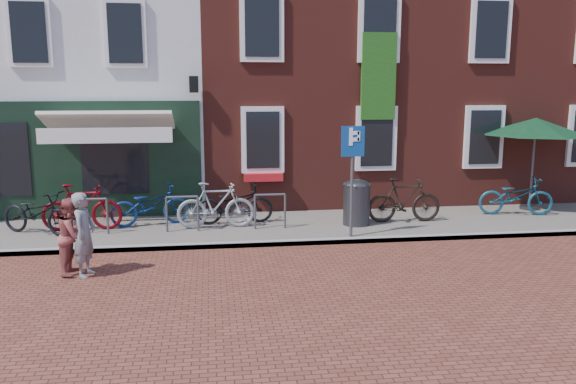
{
  "coord_description": "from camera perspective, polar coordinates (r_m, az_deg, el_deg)",
  "views": [
    {
      "loc": [
        -0.81,
        -11.69,
        3.37
      ],
      "look_at": [
        0.79,
        0.22,
        1.14
      ],
      "focal_mm": 35.77,
      "sensor_mm": 36.0,
      "label": 1
    }
  ],
  "objects": [
    {
      "name": "ground",
      "position": [
        12.2,
        -3.55,
        -5.53
      ],
      "size": [
        80.0,
        80.0,
        0.0
      ],
      "primitive_type": "plane",
      "color": "brown"
    },
    {
      "name": "sidewalk",
      "position": [
        13.73,
        0.17,
        -3.47
      ],
      "size": [
        24.0,
        3.0,
        0.1
      ],
      "primitive_type": "cube",
      "color": "slate",
      "rests_on": "ground"
    },
    {
      "name": "building_stucco",
      "position": [
        19.19,
        -20.82,
        13.24
      ],
      "size": [
        8.0,
        8.0,
        9.0
      ],
      "primitive_type": "cube",
      "color": "silver",
      "rests_on": "ground"
    },
    {
      "name": "building_brick_mid",
      "position": [
        18.97,
        0.93,
        15.46
      ],
      "size": [
        6.0,
        8.0,
        10.0
      ],
      "primitive_type": "cube",
      "color": "maroon",
      "rests_on": "ground"
    },
    {
      "name": "building_brick_right",
      "position": [
        20.73,
        18.13,
        14.54
      ],
      "size": [
        6.0,
        8.0,
        10.0
      ],
      "primitive_type": "cube",
      "color": "maroon",
      "rests_on": "ground"
    },
    {
      "name": "litter_bin",
      "position": [
        13.71,
        6.83,
        -0.77
      ],
      "size": [
        0.63,
        0.63,
        1.16
      ],
      "color": "#353538",
      "rests_on": "sidewalk"
    },
    {
      "name": "parking_sign",
      "position": [
        12.41,
        6.42,
        3.01
      ],
      "size": [
        0.5,
        0.08,
        2.43
      ],
      "color": "#4C4C4F",
      "rests_on": "sidewalk"
    },
    {
      "name": "parasol",
      "position": [
        16.47,
        23.42,
        6.31
      ],
      "size": [
        2.76,
        2.76,
        2.54
      ],
      "color": "#4C4C4F",
      "rests_on": "sidewalk"
    },
    {
      "name": "woman",
      "position": [
        10.85,
        -19.58,
        -4.01
      ],
      "size": [
        0.47,
        0.62,
        1.52
      ],
      "primitive_type": "imported",
      "rotation": [
        0.0,
        0.0,
        1.38
      ],
      "color": "gray",
      "rests_on": "ground"
    },
    {
      "name": "boy",
      "position": [
        11.08,
        -20.61,
        -4.11
      ],
      "size": [
        0.59,
        0.72,
        1.4
      ],
      "primitive_type": "imported",
      "rotation": [
        0.0,
        0.0,
        1.48
      ],
      "color": "#9E4A46",
      "rests_on": "ground"
    },
    {
      "name": "bicycle_0",
      "position": [
        13.92,
        -23.68,
        -1.9
      ],
      "size": [
        1.94,
        1.42,
        0.97
      ],
      "primitive_type": "imported",
      "rotation": [
        0.0,
        0.0,
        1.1
      ],
      "color": "black",
      "rests_on": "sidewalk"
    },
    {
      "name": "bicycle_1",
      "position": [
        13.89,
        -19.82,
        -1.44
      ],
      "size": [
        1.8,
        0.51,
        1.08
      ],
      "primitive_type": "imported",
      "rotation": [
        0.0,
        0.0,
        1.57
      ],
      "color": "#62050C",
      "rests_on": "sidewalk"
    },
    {
      "name": "bicycle_2",
      "position": [
        13.95,
        -13.53,
        -1.27
      ],
      "size": [
        1.95,
        1.07,
        0.97
      ],
      "primitive_type": "imported",
      "rotation": [
        0.0,
        0.0,
        1.81
      ],
      "color": "navy",
      "rests_on": "sidewalk"
    },
    {
      "name": "bicycle_3",
      "position": [
        13.4,
        -7.19,
        -1.31
      ],
      "size": [
        1.8,
        0.53,
        1.08
      ],
      "primitive_type": "imported",
      "rotation": [
        0.0,
        0.0,
        1.58
      ],
      "color": "gray",
      "rests_on": "sidewalk"
    },
    {
      "name": "bicycle_4",
      "position": [
        13.79,
        -5.35,
        -1.16
      ],
      "size": [
        1.89,
        0.75,
        0.97
      ],
      "primitive_type": "imported",
      "rotation": [
        0.0,
        0.0,
        1.63
      ],
      "color": "black",
      "rests_on": "sidewalk"
    },
    {
      "name": "bicycle_5",
      "position": [
        14.15,
        11.48,
        -0.8
      ],
      "size": [
        1.81,
        0.56,
        1.08
      ],
      "primitive_type": "imported",
      "rotation": [
        0.0,
        0.0,
        1.54
      ],
      "color": "black",
      "rests_on": "sidewalk"
    },
    {
      "name": "bicycle_6",
      "position": [
        15.78,
        21.71,
        -0.38
      ],
      "size": [
        1.94,
        1.0,
        0.97
      ],
      "primitive_type": "imported",
      "rotation": [
        0.0,
        0.0,
        1.37
      ],
      "color": "navy",
      "rests_on": "sidewalk"
    }
  ]
}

